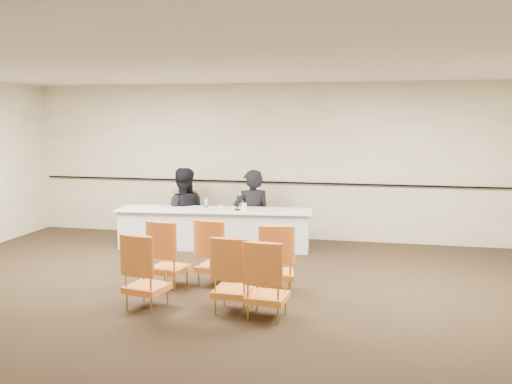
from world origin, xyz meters
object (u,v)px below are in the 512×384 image
microphone (237,202)px  panelist_second (183,217)px  panelist_second_chair (183,216)px  aud_chair_back_right (267,279)px  coffee_cup (244,207)px  panelist_main_chair (252,217)px  aud_chair_front_right (276,258)px  aud_chair_back_mid (234,273)px  drinking_glass (221,208)px  panelist_main (252,220)px  aud_chair_front_left (169,253)px  water_bottle (206,204)px  aud_chair_back_left (147,270)px  aud_chair_front_mid (216,252)px  panel_table (215,229)px

microphone → panelist_second: bearing=161.8°
panelist_second_chair → aud_chair_back_right: size_ratio=1.00×
microphone → coffee_cup: size_ratio=2.17×
panelist_main_chair → aud_chair_front_right: size_ratio=1.00×
aud_chair_back_mid → drinking_glass: bearing=110.0°
microphone → aud_chair_back_mid: bearing=-72.3°
aud_chair_front_right → aud_chair_back_right: size_ratio=1.00×
microphone → aud_chair_front_right: size_ratio=0.33×
drinking_glass → panelist_main: bearing=58.7°
drinking_glass → aud_chair_front_left: aud_chair_front_left is taller
panelist_second_chair → aud_chair_back_right: 4.52m
drinking_glass → panelist_second: bearing=149.3°
water_bottle → panelist_second: bearing=141.1°
aud_chair_front_left → aud_chair_back_left: size_ratio=1.00×
aud_chair_front_mid → panelist_main_chair: bearing=102.1°
panelist_second → panelist_main_chair: bearing=167.1°
panelist_main_chair → aud_chair_front_mid: bearing=-93.3°
panelist_second_chair → aud_chair_front_mid: same height
panel_table → microphone: (0.43, -0.03, 0.51)m
panel_table → water_bottle: 0.48m
panelist_main_chair → panelist_second: size_ratio=0.50×
water_bottle → aud_chair_front_right: (1.71, -2.29, -0.34)m
aud_chair_back_right → coffee_cup: bearing=112.6°
panelist_second → aud_chair_back_mid: 4.18m
panelist_second_chair → aud_chair_front_right: (2.35, -2.81, 0.00)m
aud_chair_back_right → aud_chair_back_left: bearing=-177.3°
microphone → aud_chair_back_right: size_ratio=0.33×
panelist_second_chair → aud_chair_front_left: 2.99m
water_bottle → coffee_cup: water_bottle is taller
panelist_main → microphone: 0.77m
panelist_main → aud_chair_back_right: size_ratio=2.03×
water_bottle → aud_chair_front_mid: bearing=-69.1°
panel_table → panelist_main_chair: size_ratio=3.70×
aud_chair_back_mid → panelist_main_chair: bearing=100.9°
panel_table → microphone: 0.67m
panelist_second → panelist_second_chair: size_ratio=1.98×
aud_chair_back_left → aud_chair_back_mid: bearing=16.1°
aud_chair_back_right → drinking_glass: bearing=119.0°
water_bottle → aud_chair_back_right: 3.76m
microphone → coffee_cup: microphone is taller
panelist_second → drinking_glass: panelist_second is taller
panelist_main → aud_chair_back_right: panelist_main is taller
panel_table → microphone: bearing=-9.6°
panelist_second → drinking_glass: bearing=130.6°
aud_chair_front_left → aud_chair_back_right: bearing=-22.1°
panelist_main_chair → panel_table: bearing=-139.1°
panelist_second → aud_chair_back_left: 3.87m
panelist_second_chair → aud_chair_back_left: size_ratio=1.00×
drinking_glass → aud_chair_back_right: size_ratio=0.11×
panel_table → aud_chair_front_mid: bearing=-78.5°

